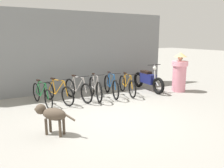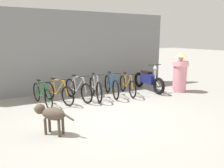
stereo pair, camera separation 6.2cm
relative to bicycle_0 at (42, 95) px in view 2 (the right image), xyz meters
name	(u,v)px [view 2 (the right image)]	position (x,y,z in m)	size (l,w,h in m)	color
ground_plane	(114,117)	(1.51, -1.94, -0.34)	(60.00, 60.00, 0.00)	gray
shop_wall_back	(73,52)	(1.51, 1.42, 1.20)	(8.28, 0.20, 3.07)	slate
bicycle_0	(42,95)	(0.00, 0.00, 0.00)	(0.46, 1.70, 0.81)	black
bicycle_1	(58,93)	(0.50, 0.03, 0.00)	(0.66, 1.61, 0.82)	black
bicycle_2	(78,90)	(1.18, 0.03, 0.01)	(0.52, 1.67, 0.87)	black
bicycle_3	(95,88)	(1.77, -0.09, 0.03)	(0.46, 1.67, 0.90)	black
bicycle_4	(111,86)	(2.43, -0.01, 0.02)	(0.48, 1.72, 0.89)	black
bicycle_5	(127,86)	(3.06, -0.09, 0.00)	(0.48, 1.66, 0.82)	black
motorcycle	(148,80)	(4.12, 0.05, 0.09)	(0.58, 2.00, 1.09)	black
stray_dog	(51,114)	(-0.21, -2.26, 0.12)	(0.76, 0.80, 0.66)	#4C3F33
person_in_robes	(180,72)	(5.12, -0.63, 0.43)	(0.81, 0.81, 1.53)	pink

